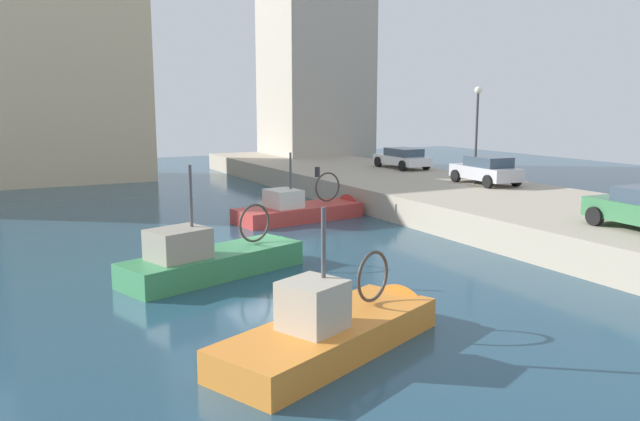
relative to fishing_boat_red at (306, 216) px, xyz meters
The scene contains 11 objects.
water_surface 6.21m from the fishing_boat_red, 130.42° to the right, with size 80.00×80.00×0.00m, color navy.
quay_wall 8.86m from the fishing_boat_red, 32.32° to the right, with size 9.00×56.00×1.20m, color #ADA08C.
fishing_boat_red is the anchor object (origin of this frame).
fishing_boat_green 9.72m from the fishing_boat_red, 132.26° to the right, with size 6.87×3.70×4.30m.
fishing_boat_orange 15.41m from the fishing_boat_red, 113.55° to the right, with size 6.69×4.24×4.05m.
parked_car_white 12.29m from the fishing_boat_red, 34.19° to the left, with size 2.01×4.21×1.26m.
parked_car_silver 9.65m from the fishing_boat_red, ahead, with size 2.13×3.93×1.40m.
mooring_bollard_mid 6.38m from the fishing_boat_red, 57.78° to the left, with size 0.28×0.28×0.55m, color #2D2D33.
quay_streetlamp 10.02m from the fishing_boat_red, ahead, with size 0.36×0.36×4.83m.
waterfront_building_west 23.54m from the fishing_boat_red, 61.67° to the left, with size 7.44×7.11×15.50m.
waterfront_building_east_mid 23.98m from the fishing_boat_red, 110.32° to the left, with size 10.04×6.58×21.44m.
Camera 1 is at (-8.74, -21.00, 5.33)m, focal length 35.86 mm.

